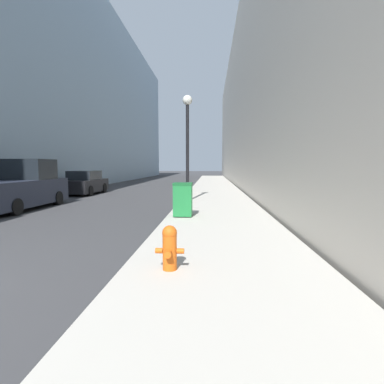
% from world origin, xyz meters
% --- Properties ---
extents(sidewalk_right, '(3.55, 60.00, 0.16)m').
position_xyz_m(sidewalk_right, '(5.73, 18.00, 0.08)').
color(sidewalk_right, '#B7B2A8').
rests_on(sidewalk_right, ground).
extents(building_left_glass, '(12.00, 60.00, 18.29)m').
position_xyz_m(building_left_glass, '(-10.83, 26.00, 9.15)').
color(building_left_glass, '#849EB2').
rests_on(building_left_glass, ground).
extents(building_right_stone, '(12.00, 60.00, 14.87)m').
position_xyz_m(building_right_stone, '(13.60, 26.00, 7.44)').
color(building_right_stone, beige).
rests_on(building_right_stone, ground).
extents(fire_hydrant, '(0.47, 0.36, 0.74)m').
position_xyz_m(fire_hydrant, '(4.77, 1.93, 0.54)').
color(fire_hydrant, '#D15614').
rests_on(fire_hydrant, sidewalk_right).
extents(trash_bin, '(0.63, 0.64, 1.14)m').
position_xyz_m(trash_bin, '(4.51, 7.12, 0.74)').
color(trash_bin, '#1E7538').
rests_on(trash_bin, sidewalk_right).
extents(lamppost, '(0.46, 0.46, 5.01)m').
position_xyz_m(lamppost, '(4.32, 11.53, 3.32)').
color(lamppost, black).
rests_on(lamppost, sidewalk_right).
extents(pickup_truck, '(2.26, 4.99, 2.15)m').
position_xyz_m(pickup_truck, '(-2.87, 9.56, 0.89)').
color(pickup_truck, '#232838').
rests_on(pickup_truck, ground).
extents(parked_sedan_near, '(1.86, 4.02, 1.52)m').
position_xyz_m(parked_sedan_near, '(-2.79, 16.22, 0.70)').
color(parked_sedan_near, black).
rests_on(parked_sedan_near, ground).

